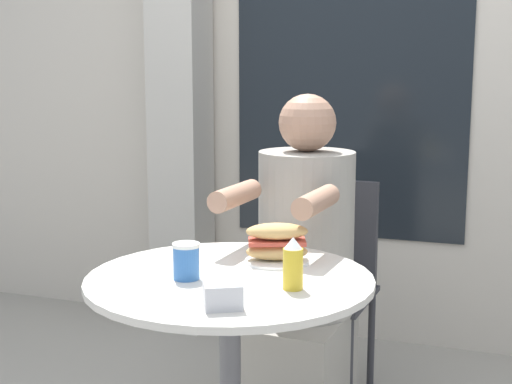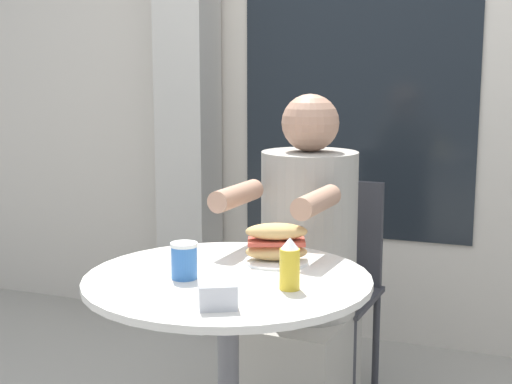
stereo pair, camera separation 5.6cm
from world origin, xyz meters
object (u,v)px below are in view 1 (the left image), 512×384
object	(u,v)px
seated_diner	(302,291)
cafe_table	(230,343)
diner_chair	(328,269)
drink_cup	(186,261)
condiment_bottle	(293,264)
sandwich_on_plate	(277,244)

from	to	relation	value
seated_diner	cafe_table	bearing A→B (deg)	89.01
cafe_table	diner_chair	size ratio (longest dim) A/B	0.91
diner_chair	drink_cup	distance (m)	1.04
cafe_table	drink_cup	xyz separation A→B (m)	(-0.10, -0.06, 0.24)
seated_diner	drink_cup	xyz separation A→B (m)	(-0.14, -0.64, 0.26)
seated_diner	drink_cup	size ratio (longest dim) A/B	12.32
cafe_table	seated_diner	world-z (taller)	seated_diner
drink_cup	condiment_bottle	bearing A→B (deg)	2.07
diner_chair	condiment_bottle	world-z (taller)	condiment_bottle
cafe_table	drink_cup	distance (m)	0.27
diner_chair	condiment_bottle	xyz separation A→B (m)	(0.15, -0.98, 0.29)
sandwich_on_plate	cafe_table	bearing A→B (deg)	-113.36
diner_chair	sandwich_on_plate	distance (m)	0.80
sandwich_on_plate	diner_chair	bearing A→B (deg)	92.10
drink_cup	condiment_bottle	world-z (taller)	condiment_bottle
condiment_bottle	drink_cup	bearing A→B (deg)	-177.93
seated_diner	condiment_bottle	size ratio (longest dim) A/B	8.91
cafe_table	seated_diner	bearing A→B (deg)	85.75
cafe_table	sandwich_on_plate	xyz separation A→B (m)	(0.08, 0.18, 0.25)
diner_chair	condiment_bottle	bearing A→B (deg)	101.75
cafe_table	diner_chair	bearing A→B (deg)	86.89
seated_diner	condiment_bottle	xyz separation A→B (m)	(0.15, -0.63, 0.28)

